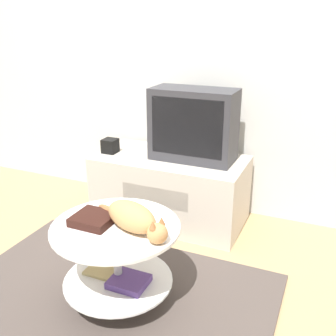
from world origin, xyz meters
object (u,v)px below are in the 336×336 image
(tv, at_px, (193,125))
(dvd_box, at_px, (94,219))
(speaker, at_px, (110,146))
(cat, at_px, (134,218))

(tv, distance_m, dvd_box, 1.08)
(speaker, relative_size, dvd_box, 0.52)
(dvd_box, relative_size, cat, 0.42)
(tv, height_order, speaker, tv)
(speaker, xyz_separation_m, dvd_box, (0.47, -0.93, -0.06))
(cat, bearing_deg, speaker, 148.42)
(speaker, height_order, cat, cat)
(speaker, relative_size, cat, 0.22)
(cat, bearing_deg, dvd_box, -154.62)
(tv, bearing_deg, dvd_box, -98.27)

